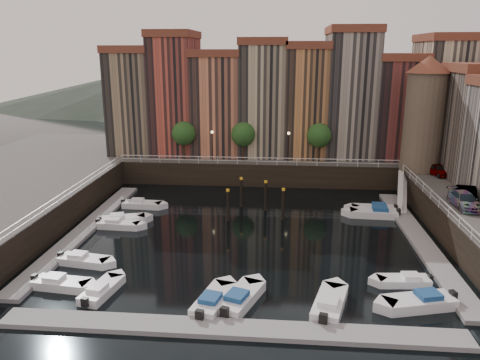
# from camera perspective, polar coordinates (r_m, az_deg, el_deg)

# --- Properties ---
(ground) EXTENTS (200.00, 200.00, 0.00)m
(ground) POSITION_cam_1_polar(r_m,az_deg,el_deg) (46.45, 1.02, -6.37)
(ground) COLOR black
(ground) RESTS_ON ground
(quay_far) EXTENTS (80.00, 20.00, 3.00)m
(quay_far) POSITION_cam_1_polar(r_m,az_deg,el_deg) (70.86, 2.50, 2.58)
(quay_far) COLOR black
(quay_far) RESTS_ON ground
(dock_left) EXTENTS (2.00, 28.00, 0.35)m
(dock_left) POSITION_cam_1_polar(r_m,az_deg,el_deg) (49.24, -18.32, -5.68)
(dock_left) COLOR gray
(dock_left) RESTS_ON ground
(dock_right) EXTENTS (2.00, 28.00, 0.35)m
(dock_right) POSITION_cam_1_polar(r_m,az_deg,el_deg) (47.27, 21.07, -6.84)
(dock_right) COLOR gray
(dock_right) RESTS_ON ground
(dock_near) EXTENTS (30.00, 2.00, 0.35)m
(dock_near) POSITION_cam_1_polar(r_m,az_deg,el_deg) (31.27, -1.27, -17.68)
(dock_near) COLOR gray
(dock_near) RESTS_ON ground
(mountains) EXTENTS (145.00, 100.00, 18.00)m
(mountains) POSITION_cam_1_polar(r_m,az_deg,el_deg) (153.32, 4.63, 11.90)
(mountains) COLOR #2D382D
(mountains) RESTS_ON ground
(far_terrace) EXTENTS (48.70, 10.30, 17.50)m
(far_terrace) POSITION_cam_1_polar(r_m,az_deg,el_deg) (66.83, 5.38, 9.96)
(far_terrace) COLOR #8A7558
(far_terrace) RESTS_ON quay_far
(corner_tower) EXTENTS (5.20, 5.20, 13.80)m
(corner_tower) POSITION_cam_1_polar(r_m,az_deg,el_deg) (60.42, 21.57, 7.66)
(corner_tower) COLOR #6B5B4C
(corner_tower) RESTS_ON quay_right
(promenade_trees) EXTENTS (21.20, 3.20, 5.20)m
(promenade_trees) POSITION_cam_1_polar(r_m,az_deg,el_deg) (62.30, 1.00, 5.57)
(promenade_trees) COLOR black
(promenade_trees) RESTS_ON quay_far
(street_lamps) EXTENTS (10.36, 0.36, 4.18)m
(street_lamps) POSITION_cam_1_polar(r_m,az_deg,el_deg) (61.42, 1.24, 4.77)
(street_lamps) COLOR black
(street_lamps) RESTS_ON quay_far
(railings) EXTENTS (36.08, 34.04, 0.52)m
(railings) POSITION_cam_1_polar(r_m,az_deg,el_deg) (49.86, 1.43, -0.24)
(railings) COLOR white
(railings) RESTS_ON ground
(gangway) EXTENTS (2.78, 8.32, 3.73)m
(gangway) POSITION_cam_1_polar(r_m,az_deg,el_deg) (56.99, 19.19, -1.06)
(gangway) COLOR white
(gangway) RESTS_ON ground
(mooring_pilings) EXTENTS (6.11, 5.11, 3.78)m
(mooring_pilings) POSITION_cam_1_polar(r_m,az_deg,el_deg) (50.88, 1.77, -2.43)
(mooring_pilings) COLOR black
(mooring_pilings) RESTS_ON ground
(boat_left_0) EXTENTS (4.67, 2.13, 1.05)m
(boat_left_0) POSITION_cam_1_polar(r_m,az_deg,el_deg) (38.55, -21.05, -11.68)
(boat_left_0) COLOR white
(boat_left_0) RESTS_ON ground
(boat_left_1) EXTENTS (4.62, 2.26, 1.04)m
(boat_left_1) POSITION_cam_1_polar(r_m,az_deg,el_deg) (41.86, -18.57, -9.25)
(boat_left_1) COLOR white
(boat_left_1) RESTS_ON ground
(boat_left_2) EXTENTS (4.57, 1.84, 1.04)m
(boat_left_2) POSITION_cam_1_polar(r_m,az_deg,el_deg) (49.04, -14.65, -5.25)
(boat_left_2) COLOR white
(boat_left_2) RESTS_ON ground
(boat_left_3) EXTENTS (4.83, 3.01, 1.09)m
(boat_left_3) POSITION_cam_1_polar(r_m,az_deg,el_deg) (50.26, -14.19, -4.69)
(boat_left_3) COLOR white
(boat_left_3) RESTS_ON ground
(boat_left_4) EXTENTS (4.68, 1.85, 1.07)m
(boat_left_4) POSITION_cam_1_polar(r_m,az_deg,el_deg) (54.63, -11.93, -2.93)
(boat_left_4) COLOR white
(boat_left_4) RESTS_ON ground
(boat_right_0) EXTENTS (5.39, 3.12, 1.21)m
(boat_right_0) POSITION_cam_1_polar(r_m,az_deg,el_deg) (35.87, 21.15, -13.71)
(boat_right_0) COLOR white
(boat_right_0) RESTS_ON ground
(boat_right_1) EXTENTS (4.22, 1.83, 0.96)m
(boat_right_1) POSITION_cam_1_polar(r_m,az_deg,el_deg) (38.64, 19.43, -11.51)
(boat_right_1) COLOR white
(boat_right_1) RESTS_ON ground
(boat_right_3) EXTENTS (5.31, 2.13, 1.21)m
(boat_right_3) POSITION_cam_1_polar(r_m,az_deg,el_deg) (52.55, 16.09, -3.89)
(boat_right_3) COLOR white
(boat_right_3) RESTS_ON ground
(boat_right_4) EXTENTS (4.94, 1.97, 1.13)m
(boat_right_4) POSITION_cam_1_polar(r_m,az_deg,el_deg) (53.96, 16.04, -3.42)
(boat_right_4) COLOR white
(boat_right_4) RESTS_ON ground
(boat_near_0) EXTENTS (2.33, 4.55, 1.02)m
(boat_near_0) POSITION_cam_1_polar(r_m,az_deg,el_deg) (36.63, -16.56, -12.76)
(boat_near_0) COLOR white
(boat_near_0) RESTS_ON ground
(boat_near_1) EXTENTS (2.92, 5.14, 1.15)m
(boat_near_1) POSITION_cam_1_polar(r_m,az_deg,el_deg) (33.85, -3.28, -14.48)
(boat_near_1) COLOR white
(boat_near_1) RESTS_ON ground
(boat_near_2) EXTENTS (3.43, 5.26, 1.19)m
(boat_near_2) POSITION_cam_1_polar(r_m,az_deg,el_deg) (34.04, 0.00, -14.25)
(boat_near_2) COLOR white
(boat_near_2) RESTS_ON ground
(boat_near_3) EXTENTS (3.09, 5.33, 1.19)m
(boat_near_3) POSITION_cam_1_polar(r_m,az_deg,el_deg) (33.99, 10.85, -14.60)
(boat_near_3) COLOR white
(boat_near_3) RESTS_ON ground
(car_a) EXTENTS (2.90, 4.37, 1.38)m
(car_a) POSITION_cam_1_polar(r_m,az_deg,el_deg) (59.86, 22.89, 1.10)
(car_a) COLOR gray
(car_a) RESTS_ON quay_right
(car_b) EXTENTS (2.61, 4.83, 1.51)m
(car_b) POSITION_cam_1_polar(r_m,az_deg,el_deg) (50.19, 25.88, -1.76)
(car_b) COLOR gray
(car_b) RESTS_ON quay_right
(car_c) EXTENTS (2.11, 4.90, 1.41)m
(car_c) POSITION_cam_1_polar(r_m,az_deg,el_deg) (48.59, 25.68, -2.33)
(car_c) COLOR gray
(car_c) RESTS_ON quay_right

